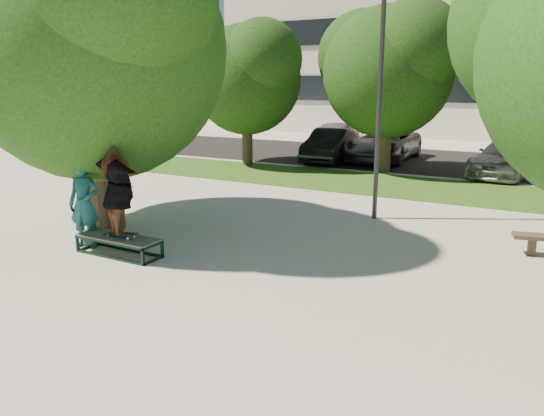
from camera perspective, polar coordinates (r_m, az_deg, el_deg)
The scene contains 15 objects.
ground at distance 9.78m, azimuth -4.23°, elevation -6.76°, with size 120.00×120.00×0.00m, color #A9A59B.
grass_strip at distance 17.94m, azimuth 15.51°, elevation 2.11°, with size 30.00×4.00×0.02m, color #1C4F16.
asphalt_strip at distance 24.41m, azimuth 16.95°, elevation 4.89°, with size 40.00×8.00×0.01m, color black.
tree_left at distance 12.86m, azimuth -18.67°, elevation 17.44°, with size 6.96×5.95×7.12m.
bg_tree_left at distance 22.05m, azimuth -2.81°, elevation 14.32°, with size 5.28×4.51×5.77m.
bg_tree_mid at distance 20.67m, azimuth 12.25°, elevation 14.90°, with size 5.76×4.92×6.24m.
lamppost at distance 13.29m, azimuth 11.54°, elevation 12.21°, with size 0.25×0.15×6.11m.
office_building at distance 40.51m, azimuth 20.09°, elevation 19.18°, with size 30.00×14.12×16.00m.
grind_box at distance 11.01m, azimuth -16.13°, elevation -3.90°, with size 1.80×0.60×0.38m.
skater_rig at distance 10.70m, azimuth -16.27°, elevation 1.78°, with size 2.16×1.36×1.79m.
bystander at distance 11.56m, azimuth -19.55°, elevation 0.41°, with size 0.67×0.44×1.84m, color #165657.
car_silver_a at distance 26.29m, azimuth 6.59°, elevation 7.60°, with size 1.79×4.46×1.52m, color #A6A5AA.
car_dark at distance 23.20m, azimuth 6.31°, elevation 6.73°, with size 1.50×4.30×1.42m, color black.
car_grey at distance 23.89m, azimuth 11.85°, elevation 6.78°, with size 2.45×5.31×1.48m, color #5C5C61.
car_silver_b at distance 21.39m, azimuth 24.15°, elevation 5.00°, with size 1.90×4.67×1.35m, color #A7A8AC.
Camera 1 is at (5.09, -7.64, 3.36)m, focal length 35.00 mm.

